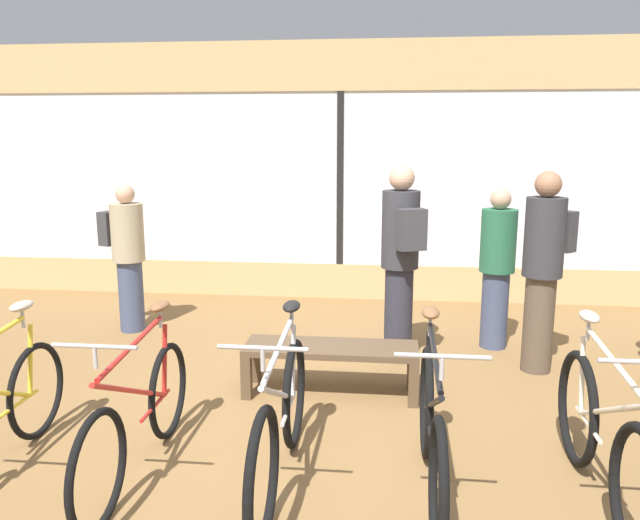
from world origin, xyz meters
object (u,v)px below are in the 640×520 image
Objects in this scene: bicycle_left at (139,417)px; customer_mid_floor at (544,265)px; bicycle_far_right at (604,441)px; bicycle_right at (431,433)px; display_bench at (331,354)px; customer_near_bench at (497,266)px; bicycle_center at (281,423)px; customer_near_rack at (401,257)px; customer_by_window at (127,253)px.

customer_mid_floor is (2.85, 2.08, 0.59)m from bicycle_left.
bicycle_right is at bearing -179.57° from bicycle_far_right.
display_bench is 2.06m from customer_near_bench.
bicycle_left is 1.77m from bicycle_right.
bicycle_left is 0.98× the size of bicycle_far_right.
customer_near_rack is (0.72, 2.22, 0.59)m from bicycle_center.
customer_near_rack is 1.24m from customer_mid_floor.
customer_by_window reaches higher than bicycle_far_right.
display_bench is (-1.66, 1.40, -0.06)m from bicycle_far_right.
customer_near_rack is 1.15× the size of customer_by_window.
bicycle_far_right is at bearing -86.50° from customer_near_bench.
bicycle_center is at bearing -96.93° from display_bench.
customer_near_rack reaches higher than bicycle_center.
bicycle_left is at bearing 178.29° from bicycle_center.
bicycle_center is 3.20m from customer_near_bench.
bicycle_far_right is 2.57m from customer_near_rack.
customer_near_bench is (3.80, -0.12, -0.02)m from customer_by_window.
customer_by_window is (-2.14, 2.82, 0.45)m from bicycle_center.
customer_mid_floor is at bearing -5.29° from customer_near_rack.
customer_by_window is at bearing 178.20° from customer_near_bench.
customer_near_rack is (1.61, 2.19, 0.61)m from bicycle_left.
customer_near_bench is (1.67, 2.70, 0.43)m from bicycle_center.
bicycle_far_right is 4.90m from customer_by_window.
bicycle_right is 1.12× the size of customer_near_bench.
customer_near_bench is at bearing 46.32° from bicycle_left.
bicycle_right is at bearing -63.10° from display_bench.
bicycle_far_right is 1.12× the size of customer_by_window.
bicycle_right is (0.88, -0.02, -0.00)m from bicycle_center.
bicycle_left is 0.98× the size of bicycle_right.
bicycle_center is at bearing 179.46° from bicycle_far_right.
customer_mid_floor reaches higher than bicycle_left.
customer_mid_floor reaches higher than bicycle_right.
bicycle_far_right is at bearing -0.92° from bicycle_left.
customer_near_bench is at bearing 73.96° from bicycle_right.
customer_mid_floor is at bearing 22.01° from display_bench.
customer_near_rack is at bearing 94.04° from bicycle_right.
customer_near_rack reaches higher than customer_near_bench.
bicycle_far_right reaches higher than bicycle_left.
customer_by_window is 3.81m from customer_near_bench.
display_bench is at bearing 139.95° from bicycle_far_right.
bicycle_right is 1.00× the size of bicycle_far_right.
bicycle_far_right is 2.17m from display_bench.
bicycle_left is at bearing -128.00° from display_bench.
customer_mid_floor reaches higher than display_bench.
bicycle_center is at bearing -52.84° from customer_by_window.
bicycle_center reaches higher than bicycle_left.
bicycle_right reaches higher than bicycle_left.
customer_near_rack reaches higher than bicycle_right.
bicycle_far_right is at bearing -35.57° from customer_by_window.
customer_near_rack reaches higher than display_bench.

